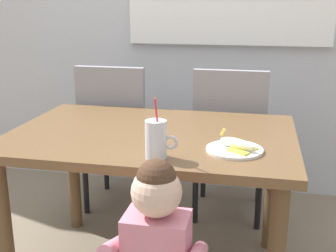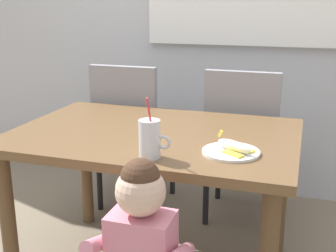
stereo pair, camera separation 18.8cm
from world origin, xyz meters
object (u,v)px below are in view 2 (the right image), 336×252
(peeled_banana, at_px, (234,146))
(dining_chair_right, at_px, (243,138))
(toddler_standing, at_px, (141,245))
(snack_plate, at_px, (231,152))
(milk_cup, at_px, (150,141))
(dining_table, at_px, (154,153))
(dining_chair_left, at_px, (131,129))

(peeled_banana, bearing_deg, dining_chair_right, 95.60)
(toddler_standing, bearing_deg, snack_plate, 60.85)
(dining_chair_right, xyz_separation_m, milk_cup, (-0.22, -0.99, 0.27))
(toddler_standing, height_order, milk_cup, milk_cup)
(milk_cup, xyz_separation_m, snack_plate, (0.29, 0.14, -0.06))
(milk_cup, bearing_deg, snack_plate, 26.31)
(snack_plate, bearing_deg, toddler_standing, -119.15)
(snack_plate, bearing_deg, dining_table, 154.34)
(toddler_standing, bearing_deg, dining_chair_left, 114.05)
(dining_chair_left, xyz_separation_m, dining_chair_right, (0.71, 0.02, 0.00))
(peeled_banana, bearing_deg, dining_table, 154.71)
(dining_chair_right, distance_m, toddler_standing, 1.26)
(toddler_standing, xyz_separation_m, peeled_banana, (0.24, 0.40, 0.25))
(dining_chair_right, bearing_deg, peeled_banana, 95.60)
(dining_chair_right, bearing_deg, dining_table, 64.08)
(dining_chair_left, relative_size, dining_chair_right, 1.00)
(snack_plate, bearing_deg, dining_chair_left, 133.24)
(dining_chair_left, relative_size, snack_plate, 4.17)
(dining_table, distance_m, dining_chair_left, 0.75)
(dining_chair_left, bearing_deg, dining_chair_right, -178.29)
(toddler_standing, bearing_deg, dining_chair_right, 82.92)
(milk_cup, distance_m, snack_plate, 0.33)
(toddler_standing, distance_m, snack_plate, 0.52)
(dining_table, height_order, dining_chair_left, dining_chair_left)
(dining_chair_right, height_order, toddler_standing, dining_chair_right)
(milk_cup, bearing_deg, dining_chair_right, 77.56)
(dining_table, bearing_deg, toddler_standing, -74.52)
(dining_table, distance_m, milk_cup, 0.39)
(milk_cup, bearing_deg, dining_table, 107.07)
(dining_chair_right, height_order, milk_cup, milk_cup)
(dining_chair_left, relative_size, milk_cup, 3.89)
(toddler_standing, distance_m, milk_cup, 0.39)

